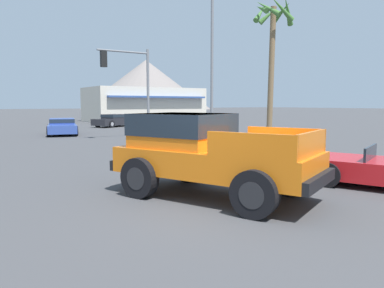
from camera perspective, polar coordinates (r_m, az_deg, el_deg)
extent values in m
plane|color=#424244|center=(8.26, 4.44, -8.83)|extent=(320.00, 320.00, 0.00)
cube|color=orange|center=(8.54, 3.64, -2.72)|extent=(3.64, 4.94, 0.59)
cube|color=orange|center=(8.94, -1.39, 2.14)|extent=(2.47, 2.56, 0.79)
cube|color=#1E2833|center=(8.94, -1.39, 3.05)|extent=(2.52, 2.61, 0.51)
cube|color=orange|center=(7.06, 8.82, -0.27)|extent=(0.81, 1.69, 0.48)
cube|color=orange|center=(8.81, 13.93, 0.88)|extent=(0.81, 1.69, 0.48)
cube|color=orange|center=(7.65, 17.70, 0.00)|extent=(1.76, 0.84, 0.48)
cube|color=black|center=(9.91, -8.11, -2.56)|extent=(1.83, 0.93, 0.24)
cube|color=black|center=(7.71, 18.82, -5.32)|extent=(1.83, 0.93, 0.24)
cylinder|color=black|center=(8.59, -8.00, -5.11)|extent=(0.63, 0.96, 0.93)
cylinder|color=#232326|center=(8.59, -8.00, -5.11)|extent=(0.48, 0.59, 0.51)
cylinder|color=black|center=(10.18, -0.43, -3.29)|extent=(0.63, 0.96, 0.93)
cylinder|color=#232326|center=(10.18, -0.43, -3.29)|extent=(0.48, 0.59, 0.51)
cylinder|color=black|center=(7.10, 9.48, -7.54)|extent=(0.63, 0.96, 0.93)
cylinder|color=#232326|center=(7.10, 9.48, -7.54)|extent=(0.48, 0.59, 0.51)
cylinder|color=black|center=(8.95, 14.76, -4.80)|extent=(0.63, 0.96, 0.93)
cylinder|color=#232326|center=(8.95, 14.76, -4.80)|extent=(0.48, 0.59, 0.51)
cube|color=#1E2833|center=(10.81, 25.54, -1.17)|extent=(1.44, 0.64, 0.35)
cylinder|color=black|center=(10.22, 20.04, -4.43)|extent=(0.45, 0.68, 0.64)
cylinder|color=#9E9EA3|center=(10.22, 20.04, -4.43)|extent=(0.35, 0.41, 0.35)
cylinder|color=black|center=(11.88, 22.20, -3.08)|extent=(0.45, 0.68, 0.64)
cylinder|color=#9E9EA3|center=(11.88, 22.20, -3.08)|extent=(0.35, 0.41, 0.35)
cube|color=#334C9E|center=(27.47, -19.16, 2.31)|extent=(2.82, 4.89, 0.54)
cube|color=#334C9E|center=(27.56, -19.20, 3.30)|extent=(2.00, 2.25, 0.40)
cube|color=#1E2833|center=(27.56, -19.20, 3.40)|extent=(2.04, 2.29, 0.24)
cylinder|color=black|center=(26.07, -17.22, 1.92)|extent=(0.37, 0.70, 0.66)
cylinder|color=#9E9EA3|center=(26.07, -17.22, 1.92)|extent=(0.31, 0.41, 0.37)
cylinder|color=black|center=(26.06, -21.04, 1.79)|extent=(0.37, 0.70, 0.66)
cylinder|color=#9E9EA3|center=(26.06, -21.04, 1.79)|extent=(0.31, 0.41, 0.37)
cylinder|color=black|center=(28.92, -17.45, 2.31)|extent=(0.37, 0.70, 0.66)
cylinder|color=#9E9EA3|center=(28.92, -17.45, 2.31)|extent=(0.31, 0.41, 0.37)
cylinder|color=black|center=(28.91, -20.90, 2.18)|extent=(0.37, 0.70, 0.66)
cylinder|color=#9E9EA3|center=(28.91, -20.90, 2.18)|extent=(0.31, 0.41, 0.37)
cube|color=#232328|center=(35.70, -11.67, 3.37)|extent=(4.76, 3.56, 0.59)
cube|color=#232328|center=(35.60, -11.81, 4.15)|extent=(2.36, 2.20, 0.40)
cube|color=#1E2833|center=(35.60, -11.81, 4.22)|extent=(2.41, 2.25, 0.24)
cylinder|color=black|center=(37.29, -11.19, 3.27)|extent=(0.68, 0.49, 0.65)
cylinder|color=#9E9EA3|center=(37.29, -11.19, 3.27)|extent=(0.42, 0.37, 0.36)
cylinder|color=black|center=(36.22, -9.23, 3.22)|extent=(0.68, 0.49, 0.65)
cylinder|color=#9E9EA3|center=(36.22, -9.23, 3.22)|extent=(0.42, 0.37, 0.36)
cylinder|color=black|center=(35.26, -14.17, 3.03)|extent=(0.68, 0.49, 0.65)
cylinder|color=#9E9EA3|center=(35.26, -14.17, 3.03)|extent=(0.42, 0.37, 0.36)
cylinder|color=black|center=(34.13, -12.19, 2.99)|extent=(0.68, 0.49, 0.65)
cylinder|color=#9E9EA3|center=(34.13, -12.19, 2.99)|extent=(0.42, 0.37, 0.36)
cylinder|color=slate|center=(23.19, -6.71, 7.52)|extent=(0.16, 0.16, 5.40)
cylinder|color=slate|center=(22.74, -10.44, 13.69)|extent=(3.14, 0.11, 0.11)
cube|color=black|center=(22.25, -13.32, 12.50)|extent=(0.34, 0.26, 0.90)
sphere|color=red|center=(22.42, -13.47, 13.14)|extent=(0.20, 0.20, 0.20)
sphere|color=orange|center=(22.39, -13.46, 12.45)|extent=(0.20, 0.20, 0.20)
sphere|color=green|center=(22.36, -13.44, 11.76)|extent=(0.20, 0.20, 0.20)
cylinder|color=slate|center=(18.77, 3.06, 11.86)|extent=(0.14, 0.14, 8.00)
cylinder|color=brown|center=(24.92, 11.98, 10.57)|extent=(0.36, 0.52, 8.21)
cone|color=#427533|center=(26.08, 13.52, 18.99)|extent=(0.53, 1.61, 1.12)
cone|color=#427533|center=(26.30, 11.65, 18.75)|extent=(1.38, 1.05, 1.31)
cone|color=#427533|center=(25.88, 10.33, 18.97)|extent=(1.46, 0.87, 1.34)
cone|color=#427533|center=(25.26, 10.56, 19.64)|extent=(0.73, 1.50, 0.90)
cone|color=#427533|center=(24.79, 11.49, 19.66)|extent=(1.11, 1.58, 1.20)
cone|color=#427533|center=(24.79, 13.53, 19.42)|extent=(1.84, 0.58, 1.48)
cone|color=#427533|center=(25.29, 14.39, 19.03)|extent=(1.72, 1.19, 1.60)
cube|color=beige|center=(46.96, -7.26, 5.97)|extent=(13.67, 7.26, 4.04)
cube|color=#335193|center=(43.41, -5.00, 7.16)|extent=(12.31, 0.70, 0.20)
cone|color=gray|center=(151.83, -7.01, 8.97)|extent=(51.55, 51.55, 19.40)
cone|color=gray|center=(153.63, -5.20, 7.38)|extent=(37.47, 37.47, 10.93)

